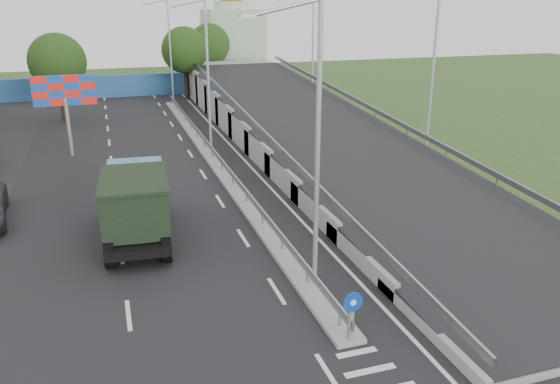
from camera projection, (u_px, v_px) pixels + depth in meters
name	position (u px, v px, depth m)	size (l,w,h in m)	color
road_surface	(176.00, 182.00, 32.17)	(26.00, 90.00, 0.04)	black
median	(213.00, 159.00, 36.59)	(1.00, 44.00, 0.20)	gray
overpass_ramp	(317.00, 127.00, 38.22)	(10.00, 50.00, 3.50)	gray
median_guardrail	(212.00, 149.00, 36.37)	(0.09, 44.00, 0.71)	gray
sign_bollard	(351.00, 316.00, 16.70)	(0.64, 0.23, 1.67)	black
lamp_post_near	(313.00, 136.00, 18.57)	(2.74, 0.18, 10.08)	#B2B5B7
lamp_post_mid	(205.00, 69.00, 36.51)	(2.74, 0.18, 10.08)	#B2B5B7
lamp_post_far	(168.00, 46.00, 54.46)	(2.74, 0.18, 10.08)	#B2B5B7
blue_wall	(127.00, 86.00, 60.18)	(30.00, 0.50, 2.40)	#285B95
church	(233.00, 40.00, 70.05)	(7.00, 7.00, 13.80)	#B2CCAD
billboard	(65.00, 95.00, 36.21)	(4.00, 0.24, 5.50)	#B2B5B7
tree_left_mid	(57.00, 62.00, 46.35)	(4.80, 4.80, 7.60)	black
tree_median_far	(184.00, 50.00, 57.01)	(4.80, 4.80, 7.60)	black
tree_ramp_far	(209.00, 44.00, 64.45)	(4.80, 4.80, 7.60)	black
dump_truck	(136.00, 201.00, 24.19)	(3.13, 7.27, 3.13)	black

